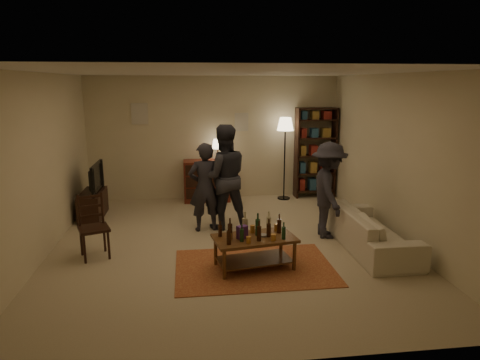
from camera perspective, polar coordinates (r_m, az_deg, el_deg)
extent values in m
plane|color=#C6B793|center=(6.95, -1.59, -8.66)|extent=(6.00, 6.00, 0.00)
plane|color=beige|center=(9.54, -3.42, 5.60)|extent=(5.50, 0.00, 5.50)
plane|color=beige|center=(6.89, -25.08, 1.61)|extent=(0.00, 6.00, 6.00)
plane|color=beige|center=(7.37, 20.18, 2.69)|extent=(0.00, 6.00, 6.00)
plane|color=beige|center=(3.69, 2.88, -6.09)|extent=(5.50, 0.00, 5.50)
plane|color=white|center=(6.47, -1.74, 14.18)|extent=(6.00, 6.00, 0.00)
cube|color=beige|center=(9.49, -13.24, 8.59)|extent=(0.35, 0.03, 0.45)
cube|color=beige|center=(9.54, 0.20, 7.74)|extent=(0.30, 0.03, 0.40)
cube|color=#963A20|center=(6.16, 1.92, -11.55)|extent=(2.20, 1.50, 0.01)
cube|color=brown|center=(5.99, 1.95, -7.79)|extent=(1.21, 0.79, 0.04)
cube|color=brown|center=(6.11, 1.93, -10.56)|extent=(1.09, 0.67, 0.02)
cylinder|color=brown|center=(5.73, -2.10, -11.27)|extent=(0.05, 0.05, 0.42)
cylinder|color=brown|center=(6.04, 7.26, -10.07)|extent=(0.05, 0.05, 0.42)
cylinder|color=brown|center=(6.17, -3.27, -9.47)|extent=(0.05, 0.05, 0.42)
cylinder|color=brown|center=(6.45, 5.48, -8.47)|extent=(0.05, 0.05, 0.42)
cylinder|color=#BB772B|center=(5.84, -1.47, -7.61)|extent=(0.07, 0.07, 0.10)
cylinder|color=#BB772B|center=(5.75, 1.15, -7.98)|extent=(0.07, 0.07, 0.09)
cylinder|color=#BB772B|center=(6.13, 1.68, -6.54)|extent=(0.07, 0.07, 0.11)
cylinder|color=#BB772B|center=(5.86, 4.48, -7.63)|extent=(0.07, 0.07, 0.09)
cylinder|color=#BB772B|center=(6.23, 4.89, -6.31)|extent=(0.07, 0.07, 0.10)
cube|color=#593085|center=(5.92, 0.23, -6.91)|extent=(0.17, 0.14, 0.18)
cylinder|color=gray|center=(6.00, 3.11, -7.44)|extent=(0.12, 0.12, 0.03)
cube|color=black|center=(6.70, -18.93, -6.16)|extent=(0.54, 0.54, 0.04)
cylinder|color=black|center=(6.60, -20.02, -8.65)|extent=(0.04, 0.04, 0.44)
cylinder|color=black|center=(6.64, -17.10, -8.29)|extent=(0.04, 0.04, 0.44)
cylinder|color=black|center=(6.91, -20.40, -7.69)|extent=(0.04, 0.04, 0.44)
cylinder|color=black|center=(6.95, -17.62, -7.36)|extent=(0.04, 0.04, 0.44)
cube|color=black|center=(6.78, -19.31, -3.58)|extent=(0.33, 0.14, 0.50)
cube|color=black|center=(8.75, -19.02, -3.11)|extent=(0.40, 1.00, 0.50)
imported|color=black|center=(8.62, -19.14, 0.28)|extent=(0.13, 0.97, 0.56)
cube|color=maroon|center=(9.41, -4.44, -0.09)|extent=(1.00, 0.48, 0.90)
cube|color=black|center=(9.22, -4.34, -1.83)|extent=(0.92, 0.02, 0.22)
cube|color=black|center=(9.16, -4.37, -0.25)|extent=(0.92, 0.02, 0.22)
cube|color=black|center=(9.10, -4.40, 1.34)|extent=(0.92, 0.02, 0.22)
cylinder|color=black|center=(9.33, -2.96, 2.77)|extent=(0.12, 0.12, 0.04)
cylinder|color=black|center=(9.31, -2.97, 3.56)|extent=(0.02, 0.02, 0.22)
cone|color=#FFE5B2|center=(9.27, -2.98, 4.84)|extent=(0.26, 0.26, 0.20)
cube|color=black|center=(9.66, 7.55, 3.51)|extent=(0.04, 0.34, 2.00)
cube|color=black|center=(9.91, 12.38, 3.56)|extent=(0.04, 0.34, 2.00)
cube|color=black|center=(9.95, 9.81, -1.30)|extent=(0.90, 0.34, 0.03)
cube|color=black|center=(9.86, 9.90, 0.96)|extent=(0.90, 0.34, 0.03)
cube|color=black|center=(9.79, 9.99, 3.25)|extent=(0.90, 0.34, 0.03)
cube|color=black|center=(9.73, 10.08, 5.57)|extent=(0.90, 0.34, 0.03)
cube|color=black|center=(9.69, 10.17, 7.92)|extent=(0.90, 0.34, 0.03)
cube|color=black|center=(9.67, 10.23, 9.39)|extent=(0.90, 0.34, 0.03)
cube|color=maroon|center=(9.83, 8.17, -0.54)|extent=(0.12, 0.22, 0.26)
cube|color=#285478|center=(9.90, 9.56, -0.50)|extent=(0.15, 0.22, 0.26)
cube|color=olive|center=(9.98, 11.05, -0.45)|extent=(0.18, 0.22, 0.26)
cube|color=#285478|center=(9.75, 8.24, 1.69)|extent=(0.12, 0.22, 0.24)
cube|color=olive|center=(9.82, 9.65, 1.72)|extent=(0.15, 0.22, 0.24)
cube|color=maroon|center=(9.90, 11.14, 1.75)|extent=(0.18, 0.22, 0.24)
cube|color=olive|center=(9.68, 8.31, 3.96)|extent=(0.12, 0.22, 0.22)
cube|color=maroon|center=(9.75, 9.73, 3.97)|extent=(0.15, 0.22, 0.22)
cube|color=#285478|center=(9.83, 11.24, 3.98)|extent=(0.18, 0.22, 0.22)
cube|color=maroon|center=(9.63, 8.39, 6.25)|extent=(0.12, 0.22, 0.20)
cube|color=#285478|center=(9.70, 9.82, 6.24)|extent=(0.15, 0.22, 0.20)
cube|color=olive|center=(9.78, 11.34, 6.24)|extent=(0.18, 0.22, 0.20)
cube|color=#285478|center=(9.60, 8.46, 8.56)|extent=(0.12, 0.22, 0.18)
cube|color=olive|center=(9.67, 9.91, 8.54)|extent=(0.15, 0.22, 0.18)
cube|color=maroon|center=(9.75, 11.44, 8.51)|extent=(0.18, 0.22, 0.18)
cylinder|color=black|center=(9.68, 5.84, -2.41)|extent=(0.28, 0.28, 0.03)
cylinder|color=black|center=(9.50, 5.95, 2.24)|extent=(0.03, 0.03, 1.62)
cone|color=#FFE5B2|center=(9.38, 6.07, 7.44)|extent=(0.36, 0.36, 0.28)
imported|color=beige|center=(7.03, 16.99, -6.35)|extent=(0.81, 2.08, 0.61)
imported|color=#24242B|center=(7.44, -4.73, -0.96)|extent=(0.62, 0.46, 1.56)
imported|color=#282A30|center=(7.54, -2.22, 0.41)|extent=(0.97, 0.80, 1.85)
imported|color=#292831|center=(7.25, 11.72, -1.35)|extent=(0.68, 1.08, 1.61)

